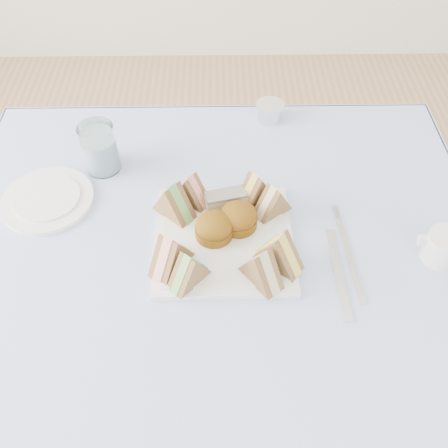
{
  "coord_description": "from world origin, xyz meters",
  "views": [
    {
      "loc": [
        0.0,
        -0.49,
        1.48
      ],
      "look_at": [
        0.01,
        0.09,
        0.8
      ],
      "focal_mm": 40.0,
      "sensor_mm": 36.0,
      "label": 1
    }
  ],
  "objects_px": {
    "serving_plate": "(224,239)",
    "water_glass": "(99,148)",
    "creamer_jug": "(443,247)",
    "table": "(219,373)"
  },
  "relations": [
    {
      "from": "serving_plate",
      "to": "water_glass",
      "type": "height_order",
      "value": "water_glass"
    },
    {
      "from": "serving_plate",
      "to": "water_glass",
      "type": "distance_m",
      "value": 0.33
    },
    {
      "from": "table",
      "to": "creamer_jug",
      "type": "relative_size",
      "value": 13.58
    },
    {
      "from": "serving_plate",
      "to": "creamer_jug",
      "type": "xyz_separation_m",
      "value": [
        0.39,
        -0.04,
        0.02
      ]
    },
    {
      "from": "serving_plate",
      "to": "creamer_jug",
      "type": "bearing_deg",
      "value": -6.71
    },
    {
      "from": "table",
      "to": "water_glass",
      "type": "height_order",
      "value": "water_glass"
    },
    {
      "from": "creamer_jug",
      "to": "water_glass",
      "type": "bearing_deg",
      "value": 168.91
    },
    {
      "from": "serving_plate",
      "to": "water_glass",
      "type": "bearing_deg",
      "value": 140.36
    },
    {
      "from": "serving_plate",
      "to": "water_glass",
      "type": "relative_size",
      "value": 2.38
    },
    {
      "from": "table",
      "to": "creamer_jug",
      "type": "bearing_deg",
      "value": 6.8
    }
  ]
}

